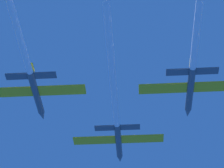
{
  "coord_description": "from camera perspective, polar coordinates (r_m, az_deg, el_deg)",
  "views": [
    {
      "loc": [
        3.76,
        -81.49,
        -55.38
      ],
      "look_at": [
        -0.01,
        -17.86,
        -0.01
      ],
      "focal_mm": 73.16,
      "sensor_mm": 36.0,
      "label": 1
    }
  ],
  "objects": [
    {
      "name": "jet_lead",
      "position": [
        90.1,
        0.47,
        -3.26
      ],
      "size": [
        19.35,
        46.5,
        3.21
      ],
      "color": "#4C5660"
    },
    {
      "name": "jet_left_wing",
      "position": [
        80.64,
        -11.01,
        4.23
      ],
      "size": [
        19.35,
        48.36,
        3.21
      ],
      "color": "#4C5660"
    },
    {
      "name": "jet_right_wing",
      "position": [
        79.5,
        10.26,
        4.07
      ],
      "size": [
        19.35,
        44.57,
        3.21
      ],
      "color": "#4C5660"
    }
  ]
}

